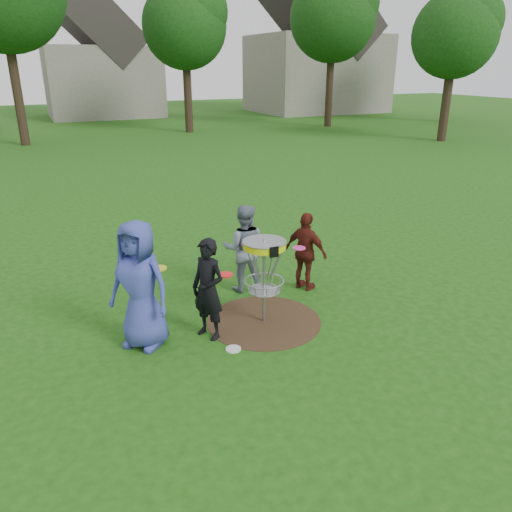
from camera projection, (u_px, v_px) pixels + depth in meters
name	position (u px, v px, depth m)	size (l,w,h in m)	color
ground	(264.00, 321.00, 7.86)	(100.00, 100.00, 0.00)	#19470F
dirt_patch	(264.00, 321.00, 7.86)	(1.80, 1.80, 0.01)	#47331E
player_blue	(140.00, 285.00, 6.90)	(0.91, 0.59, 1.86)	#38409A
player_black	(208.00, 289.00, 7.18)	(0.55, 0.36, 1.52)	black
player_grey	(244.00, 248.00, 8.70)	(0.76, 0.60, 1.57)	slate
player_maroon	(306.00, 252.00, 8.76)	(0.83, 0.35, 1.41)	#541A13
disc_on_grass	(233.00, 349.00, 7.08)	(0.22, 0.22, 0.02)	silver
disc_golf_basket	(264.00, 261.00, 7.49)	(0.66, 0.67, 1.38)	#9EA0A5
held_discs	(237.00, 258.00, 7.75)	(2.76, 1.22, 0.29)	yellow
tree_row	(84.00, 9.00, 23.34)	(51.20, 17.42, 9.90)	#38281C
house_row	(129.00, 59.00, 36.28)	(44.50, 10.65, 11.62)	gray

